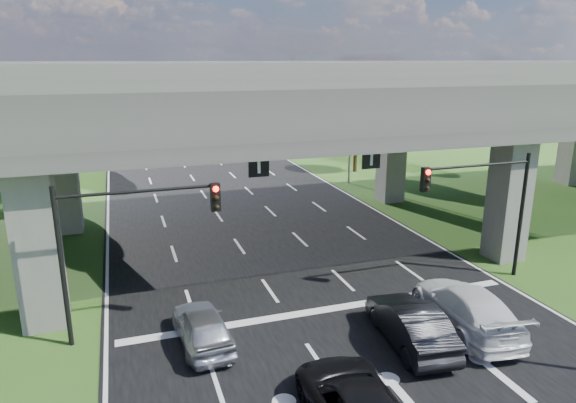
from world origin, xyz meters
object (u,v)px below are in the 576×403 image
signal_right (486,196)px  car_silver (203,326)px  streetlight_far (346,113)px  streetlight_beyond (285,99)px  car_white (466,307)px  signal_left (124,231)px  car_dark (410,324)px

signal_right → car_silver: signal_right is taller
streetlight_far → streetlight_beyond: size_ratio=1.00×
streetlight_beyond → car_white: (-5.62, -39.53, -4.98)m
streetlight_beyond → car_white: 40.24m
signal_right → car_silver: 13.74m
car_white → car_silver: bearing=-4.2°
signal_left → car_white: 13.20m
car_white → streetlight_beyond: bearing=-90.9°
signal_left → streetlight_far: size_ratio=0.60×
car_white → signal_left: bearing=-8.5°
signal_left → car_silver: bearing=-31.2°
signal_right → signal_left: same height
signal_right → car_white: signal_right is taller
signal_right → car_dark: bearing=-147.5°
streetlight_far → car_white: size_ratio=1.73×
signal_right → streetlight_far: (2.27, 20.06, 1.66)m
signal_left → car_dark: signal_left is taller
signal_right → car_white: (-3.35, -3.47, -3.32)m
signal_right → car_white: 5.86m
signal_right → car_dark: (-6.02, -3.84, -3.36)m
car_white → car_dark: bearing=15.0°
streetlight_beyond → car_white: streetlight_beyond is taller
streetlight_beyond → car_dark: 41.06m
signal_right → car_silver: size_ratio=1.41×
streetlight_far → car_white: (-5.62, -23.53, -4.98)m
signal_left → streetlight_beyond: 40.30m
car_dark → streetlight_far: bearing=-103.0°
signal_right → streetlight_beyond: (2.27, 36.06, 1.66)m
signal_left → streetlight_beyond: (17.92, 36.06, 1.66)m
signal_left → car_white: signal_left is taller
signal_right → streetlight_beyond: bearing=86.4°
streetlight_far → streetlight_beyond: (0.00, 16.00, 0.00)m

